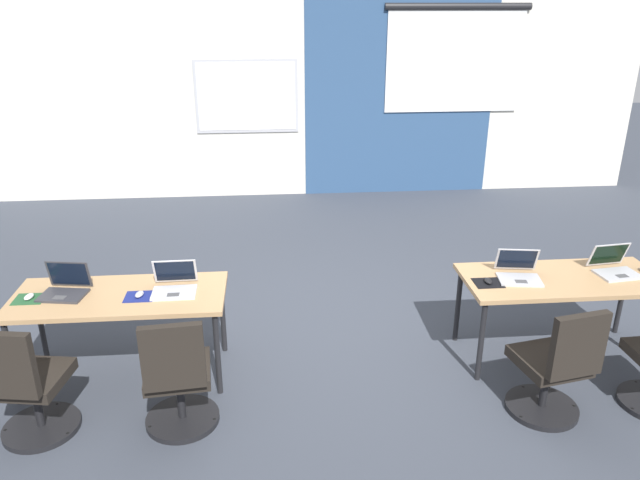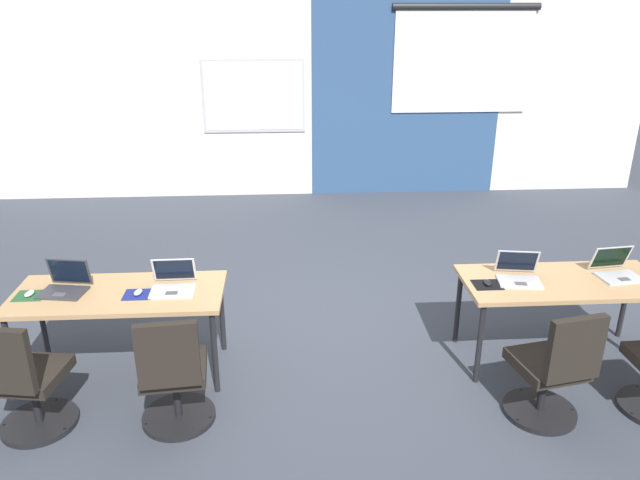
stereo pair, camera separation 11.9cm
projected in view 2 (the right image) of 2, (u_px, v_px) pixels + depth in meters
name	position (u px, v px, depth m)	size (l,w,h in m)	color
ground_plane	(338.00, 327.00, 5.54)	(24.00, 24.00, 0.00)	#383D47
back_wall_assembly	(316.00, 100.00, 8.90)	(10.00, 0.27, 2.80)	silver
desk_near_left	(119.00, 299.00, 4.64)	(1.60, 0.70, 0.72)	tan
desk_near_right	(563.00, 287.00, 4.83)	(1.60, 0.70, 0.72)	tan
laptop_near_left_inner	(173.00, 283.00, 4.64)	(0.34, 0.31, 0.23)	silver
mousepad_near_left_inner	(138.00, 294.00, 4.57)	(0.22, 0.19, 0.00)	navy
mouse_near_left_inner	(138.00, 292.00, 4.56)	(0.07, 0.11, 0.03)	#B2B2B7
chair_near_left_inner	(174.00, 380.00, 4.13)	(0.52, 0.56, 0.92)	black
laptop_near_right_end	(617.00, 270.00, 4.87)	(0.36, 0.34, 0.23)	#B7B7BC
laptop_near_right_inner	(519.00, 274.00, 4.79)	(0.38, 0.36, 0.22)	#B7B7BC
mousepad_near_right_inner	(487.00, 285.00, 4.73)	(0.22, 0.19, 0.00)	black
mouse_near_right_inner	(487.00, 283.00, 4.72)	(0.07, 0.11, 0.03)	black
chair_near_right_inner	(552.00, 375.00, 4.19)	(0.52, 0.57, 0.92)	black
laptop_near_left_end	(65.00, 285.00, 4.61)	(0.37, 0.33, 0.23)	#333338
mousepad_near_left_end	(30.00, 296.00, 4.55)	(0.22, 0.19, 0.00)	#23512D
mouse_near_left_end	(30.00, 293.00, 4.55)	(0.07, 0.11, 0.03)	silver
chair_near_left_end	(25.00, 386.00, 4.07)	(0.52, 0.57, 0.92)	black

